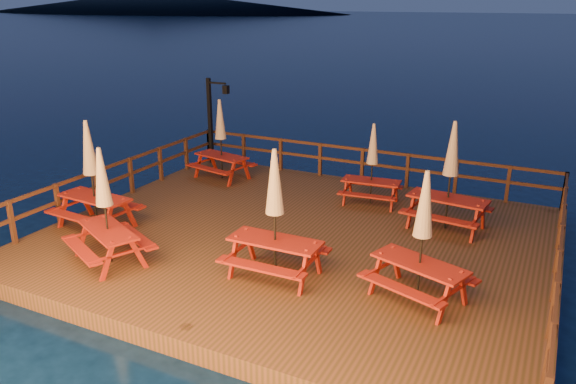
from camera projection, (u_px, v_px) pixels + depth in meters
name	position (u px, v px, depth m)	size (l,w,h in m)	color
ground	(297.00, 250.00, 14.09)	(500.00, 500.00, 0.00)	black
deck	(297.00, 242.00, 14.03)	(12.00, 10.00, 0.40)	#3E2C14
deck_piles	(297.00, 260.00, 14.19)	(11.44, 9.44, 1.40)	#321810
railing	(325.00, 186.00, 15.22)	(11.80, 9.75, 1.10)	#321810
lamp_post	(214.00, 113.00, 19.49)	(0.85, 0.18, 3.00)	black
headland_left	(152.00, 2.00, 240.65)	(180.00, 84.00, 9.00)	black
picnic_table_0	(275.00, 212.00, 11.45)	(1.96, 1.62, 2.78)	maroon
picnic_table_1	(105.00, 204.00, 12.12)	(2.31, 2.16, 2.63)	maroon
picnic_table_2	(221.00, 138.00, 17.94)	(2.07, 1.82, 2.58)	maroon
picnic_table_3	(91.00, 173.00, 13.99)	(2.07, 1.75, 2.79)	maroon
picnic_table_4	(422.00, 235.00, 10.55)	(2.23, 2.03, 2.63)	maroon
picnic_table_5	(450.00, 174.00, 13.91)	(2.13, 1.83, 2.79)	maroon
picnic_table_6	(372.00, 163.00, 15.72)	(1.75, 1.49, 2.33)	maroon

